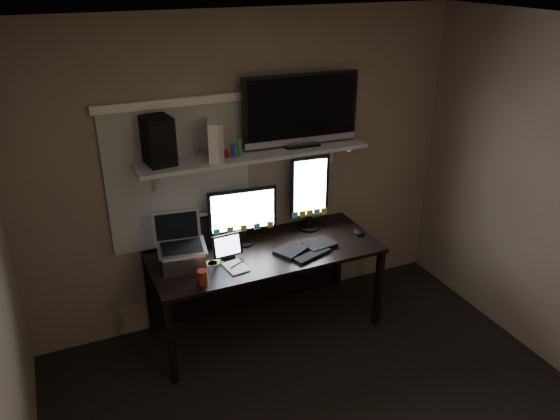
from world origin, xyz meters
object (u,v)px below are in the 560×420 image
laptop (181,243)px  game_console (213,140)px  mouse (358,232)px  speaker (158,141)px  tv (301,110)px  monitor_landscape (243,216)px  keyboard (305,247)px  desk (260,263)px  tablet (227,246)px  monitor_portrait (309,193)px  cup (203,277)px

laptop → game_console: size_ratio=1.39×
mouse → speaker: bearing=170.8°
tv → speaker: tv is taller
monitor_landscape → tv: 0.94m
mouse → tv: size_ratio=0.11×
monitor_landscape → keyboard: bearing=-29.1°
desk → mouse: (0.81, -0.18, 0.20)m
tablet → tv: 1.18m
monitor_portrait → game_console: bearing=-172.1°
keyboard → cup: bearing=172.5°
keyboard → game_console: (-0.62, 0.28, 0.88)m
laptop → tablet: bearing=6.0°
laptop → tv: bearing=18.1°
monitor_portrait → tablet: (-0.80, -0.21, -0.23)m
tablet → monitor_landscape: bearing=38.9°
monitor_portrait → speaker: 1.33m
tablet → game_console: bearing=90.7°
tablet → laptop: (-0.34, 0.01, 0.10)m
keyboard → laptop: laptop is taller
monitor_portrait → cup: size_ratio=6.07×
desk → speaker: bearing=171.6°
keyboard → speaker: speaker is taller
monitor_landscape → tv: tv is taller
desk → game_console: size_ratio=6.34×
keyboard → laptop: size_ratio=1.26×
monitor_portrait → keyboard: 0.48m
monitor_landscape → tablet: 0.30m
monitor_landscape → keyboard: size_ratio=1.10×
mouse → tablet: 1.13m
desk → speaker: (-0.71, 0.11, 1.10)m
tablet → laptop: size_ratio=0.59×
monitor_landscape → tv: size_ratio=0.59×
desk → speaker: size_ratio=5.25×
desk → laptop: laptop is taller
speaker → tv: bearing=-8.2°
mouse → game_console: 1.45m
monitor_portrait → cup: 1.21m
desk → monitor_landscape: bearing=153.4°
tv → speaker: (-1.10, 0.02, -0.11)m
keyboard → speaker: bearing=143.6°
game_console → mouse: bearing=6.0°
game_console → speaker: bearing=-170.2°
tv → game_console: tv is taller
tablet → game_console: (-0.01, 0.17, 0.79)m
monitor_portrait → tablet: size_ratio=2.82×
keyboard → tv: tv is taller
desk → cup: bearing=-146.2°
monitor_landscape → speaker: 0.90m
tv → game_console: size_ratio=3.25×
monitor_portrait → mouse: monitor_portrait is taller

